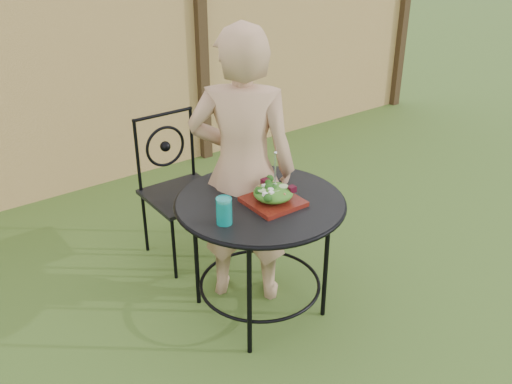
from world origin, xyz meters
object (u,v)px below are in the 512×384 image
(patio_table, at_px, (260,223))
(salad_plate, at_px, (273,202))
(diner, at_px, (243,170))
(patio_chair, at_px, (179,185))

(patio_table, distance_m, salad_plate, 0.17)
(diner, bearing_deg, salad_plate, 132.27)
(diner, bearing_deg, patio_chair, -41.11)
(diner, relative_size, salad_plate, 6.04)
(diner, height_order, salad_plate, diner)
(patio_table, xyz_separation_m, diner, (0.03, 0.20, 0.23))
(patio_chair, bearing_deg, patio_table, -86.52)
(patio_table, distance_m, patio_chair, 0.82)
(patio_table, relative_size, salad_plate, 3.42)
(patio_table, height_order, diner, diner)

